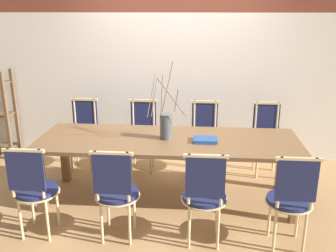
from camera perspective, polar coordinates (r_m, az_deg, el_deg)
The scene contains 13 objects.
ground_plane at distance 4.38m, azimuth 0.00°, elevation -11.01°, with size 16.00×16.00×0.00m, color #A87F51.
wall_rear at distance 5.21m, azimuth 1.25°, elevation 12.14°, with size 12.00×0.06×3.20m.
dining_table at distance 4.11m, azimuth 0.00°, elevation -3.08°, with size 2.85×0.96×0.73m.
chair_near_leftend at distance 3.71m, azimuth -19.73°, elevation -8.79°, with size 0.42×0.42×0.94m.
chair_near_left at distance 3.48m, azimuth -7.92°, elevation -9.72°, with size 0.42×0.42×0.94m.
chair_near_center at distance 3.40m, azimuth 5.57°, elevation -10.27°, with size 0.42×0.42×0.94m.
chair_near_right at distance 3.50m, azimuth 18.22°, elevation -10.29°, with size 0.42×0.42×0.94m.
chair_far_leftend at distance 5.14m, azimuth -12.78°, elevation -0.79°, with size 0.42×0.42×0.94m.
chair_far_left at distance 4.97m, azimuth -3.93°, elevation -1.05°, with size 0.42×0.42×0.94m.
chair_far_center at distance 4.91m, azimuth 5.56°, elevation -1.30°, with size 0.42×0.42×0.94m.
chair_far_right at distance 4.99m, azimuth 14.80°, elevation -1.51°, with size 0.42×0.42×0.94m.
vase_centerpiece at distance 4.05m, azimuth -0.32°, elevation 0.10°, with size 0.41×0.41×0.84m.
book_stack at distance 4.02m, azimuth 5.64°, elevation -2.13°, with size 0.26×0.20×0.04m.
Camera 1 is at (0.32, -3.83, 2.10)m, focal length 40.00 mm.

